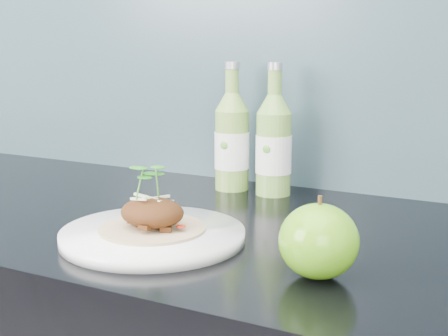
% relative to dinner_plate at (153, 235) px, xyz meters
% --- Properties ---
extents(dinner_plate, '(0.28, 0.28, 0.02)m').
position_rel_dinner_plate_xyz_m(dinner_plate, '(0.00, 0.00, 0.00)').
color(dinner_plate, white).
rests_on(dinner_plate, kitchen_counter).
extents(pork_taco, '(0.15, 0.15, 0.10)m').
position_rel_dinner_plate_xyz_m(pork_taco, '(-0.00, 0.00, 0.04)').
color(pork_taco, '#A2845C').
rests_on(pork_taco, dinner_plate).
extents(green_apple, '(0.10, 0.10, 0.10)m').
position_rel_dinner_plate_xyz_m(green_apple, '(0.25, -0.02, 0.04)').
color(green_apple, '#50870E').
rests_on(green_apple, kitchen_counter).
extents(cider_bottle_left, '(0.07, 0.07, 0.24)m').
position_rel_dinner_plate_xyz_m(cider_bottle_left, '(-0.05, 0.33, 0.08)').
color(cider_bottle_left, '#7AA545').
rests_on(cider_bottle_left, kitchen_counter).
extents(cider_bottle_right, '(0.06, 0.07, 0.24)m').
position_rel_dinner_plate_xyz_m(cider_bottle_right, '(0.04, 0.33, 0.08)').
color(cider_bottle_right, '#75A545').
rests_on(cider_bottle_right, kitchen_counter).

